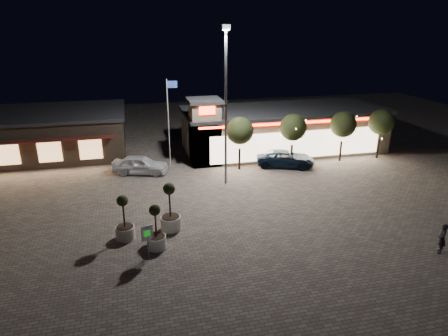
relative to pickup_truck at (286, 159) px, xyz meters
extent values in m
plane|color=slate|center=(-8.36, -10.78, -0.73)|extent=(90.00, 90.00, 0.00)
cube|color=gray|center=(1.64, 5.22, 1.27)|extent=(20.00, 8.00, 4.00)
cube|color=#262628|center=(1.64, 5.22, 3.42)|extent=(20.40, 8.40, 0.30)
cube|color=#FFE3BF|center=(1.64, 1.17, 0.87)|extent=(17.00, 0.12, 2.60)
cube|color=#F53313|center=(1.64, 1.14, 3.02)|extent=(19.00, 0.10, 0.18)
cube|color=gray|center=(-7.06, 2.52, 2.17)|extent=(2.60, 2.60, 5.80)
cube|color=#262628|center=(-7.06, 2.52, 5.22)|extent=(3.00, 3.00, 0.30)
cube|color=#F53313|center=(-7.06, 1.17, 4.57)|extent=(1.40, 0.10, 0.70)
cube|color=#382D23|center=(-22.36, 9.22, 1.27)|extent=(16.00, 10.00, 4.00)
cube|color=#262628|center=(-22.36, 9.22, 3.42)|extent=(16.40, 10.40, 0.30)
cube|color=#591E19|center=(-22.36, 3.82, 2.07)|extent=(14.40, 0.80, 0.15)
cube|color=#EFAB6B|center=(-24.36, 4.17, 0.87)|extent=(2.00, 0.12, 1.80)
cube|color=#EFAB6B|center=(-20.86, 4.17, 0.87)|extent=(2.00, 0.12, 1.80)
cube|color=#EFAB6B|center=(-17.36, 4.17, 0.87)|extent=(2.00, 0.12, 1.80)
cylinder|color=gray|center=(-6.36, -2.78, 5.27)|extent=(0.20, 0.20, 12.00)
cube|color=gray|center=(-6.36, -2.78, 11.47)|extent=(0.60, 0.40, 0.35)
cube|color=white|center=(-6.36, -2.78, 11.27)|extent=(0.45, 0.30, 0.08)
cylinder|color=white|center=(-10.36, 2.22, 3.27)|extent=(0.10, 0.10, 8.00)
cube|color=#294198|center=(-9.91, 2.22, 6.77)|extent=(0.90, 0.04, 0.60)
cylinder|color=#332319|center=(-4.36, 0.22, 0.23)|extent=(0.20, 0.20, 1.92)
sphere|color=#2D3819|center=(-4.36, 0.22, 2.84)|extent=(2.42, 2.42, 2.42)
cylinder|color=#332319|center=(0.64, 0.22, 0.23)|extent=(0.20, 0.20, 1.92)
sphere|color=#2D3819|center=(0.64, 0.22, 2.84)|extent=(2.42, 2.42, 2.42)
cylinder|color=#332319|center=(5.64, 0.22, 0.23)|extent=(0.20, 0.20, 1.92)
sphere|color=#2D3819|center=(5.64, 0.22, 2.84)|extent=(2.42, 2.42, 2.42)
cylinder|color=#332319|center=(9.64, 0.22, 0.23)|extent=(0.20, 0.20, 1.92)
sphere|color=#2D3819|center=(9.64, 0.22, 2.84)|extent=(2.42, 2.42, 2.42)
imported|color=black|center=(0.00, 0.00, 0.00)|extent=(5.81, 4.19, 1.47)
imported|color=silver|center=(-13.09, 1.15, 0.08)|extent=(5.15, 3.23, 1.64)
imported|color=black|center=(3.13, -15.96, 0.16)|extent=(0.71, 0.78, 1.79)
cylinder|color=white|center=(-14.46, -10.11, -0.34)|extent=(1.17, 1.17, 0.78)
cylinder|color=black|center=(-14.46, -10.11, 0.07)|extent=(1.01, 1.01, 0.06)
cylinder|color=#332319|center=(-14.46, -10.11, 0.97)|extent=(0.10, 0.10, 1.76)
sphere|color=#2D3819|center=(-14.46, -10.11, 1.80)|extent=(0.68, 0.68, 0.68)
cylinder|color=white|center=(-12.67, -11.67, -0.36)|extent=(1.13, 1.13, 0.75)
cylinder|color=black|center=(-12.67, -11.67, 0.04)|extent=(0.98, 0.98, 0.06)
cylinder|color=#332319|center=(-12.67, -11.67, 0.92)|extent=(0.09, 0.09, 1.70)
sphere|color=#2D3819|center=(-12.67, -11.67, 1.72)|extent=(0.66, 0.66, 0.66)
cylinder|color=white|center=(-11.63, -9.60, -0.30)|extent=(1.30, 1.30, 0.87)
cylinder|color=black|center=(-11.63, -9.60, 0.15)|extent=(1.13, 1.13, 0.06)
cylinder|color=#332319|center=(-11.63, -9.60, 1.16)|extent=(0.11, 0.11, 1.95)
sphere|color=#2D3819|center=(-11.63, -9.60, 2.08)|extent=(0.76, 0.76, 0.76)
cylinder|color=gray|center=(-13.21, -12.71, -0.11)|extent=(0.08, 0.08, 1.25)
cube|color=white|center=(-13.21, -12.71, 0.88)|extent=(0.66, 0.27, 0.88)
cube|color=#19991A|center=(-13.21, -12.75, 0.88)|extent=(0.35, 0.13, 0.36)
camera|label=1|loc=(-13.60, -32.50, 11.69)|focal=32.00mm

